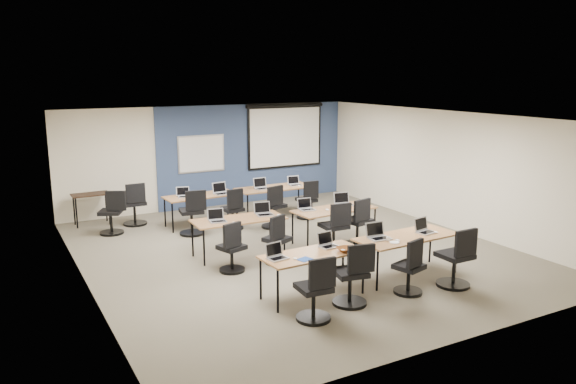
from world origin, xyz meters
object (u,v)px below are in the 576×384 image
training_table_front_left (313,256)px  utility_table (91,198)px  task_chair_0 (316,294)px  laptop_1 (328,243)px  laptop_9 (221,191)px  task_chair_11 (308,203)px  whiteboard (201,154)px  task_chair_6 (335,231)px  training_table_front_right (406,238)px  laptop_5 (264,212)px  spare_chair_b (112,216)px  laptop_3 (424,229)px  laptop_11 (295,183)px  laptop_10 (262,186)px  task_chair_5 (277,243)px  laptop_2 (378,235)px  task_chair_1 (353,279)px  task_chair_10 (274,210)px  training_table_back_right (274,189)px  task_chair_2 (410,271)px  task_chair_9 (233,212)px  training_table_back_left (201,197)px  laptop_4 (217,218)px  task_chair_8 (193,216)px  laptop_7 (344,202)px  laptop_8 (184,195)px  task_chair_3 (457,262)px  projector_screen (285,132)px  task_chair_7 (358,226)px  task_chair_4 (232,251)px  laptop_6 (306,207)px  spare_chair_a (135,208)px  laptop_0 (276,255)px  training_table_mid_right (334,211)px

training_table_front_left → utility_table: (-2.32, 6.27, -0.03)m
task_chair_0 → laptop_1: 1.34m
laptop_9 → task_chair_11: laptop_9 is taller
whiteboard → task_chair_6: bearing=-78.5°
training_table_front_left → training_table_front_right: 1.94m
laptop_5 → laptop_9: bearing=100.9°
laptop_9 → spare_chair_b: size_ratio=0.35×
laptop_3 → laptop_11: 4.86m
laptop_10 → task_chair_11: laptop_10 is taller
laptop_11 → task_chair_5: bearing=-114.1°
task_chair_0 → laptop_2: (1.85, 0.96, 0.39)m
whiteboard → task_chair_1: whiteboard is taller
task_chair_0 → task_chair_10: 5.05m
training_table_back_right → laptop_9: bearing=-176.2°
task_chair_2 → task_chair_9: 5.05m
training_table_back_left → task_chair_6: size_ratio=1.65×
task_chair_0 → laptop_4: bearing=97.2°
whiteboard → task_chair_8: 2.79m
laptop_7 → laptop_8: 3.70m
laptop_1 → task_chair_3: size_ratio=0.29×
projector_screen → task_chair_7: 5.09m
task_chair_4 → task_chair_6: (2.28, 0.09, 0.04)m
task_chair_7 → task_chair_9: task_chair_7 is taller
projector_screen → task_chair_7: projector_screen is taller
task_chair_6 → task_chair_10: task_chair_6 is taller
laptop_6 → spare_chair_a: bearing=137.0°
training_table_front_left → task_chair_6: 2.38m
laptop_11 → utility_table: laptop_11 is taller
task_chair_4 → laptop_7: laptop_7 is taller
projector_screen → task_chair_4: (-3.78, -4.96, -1.49)m
laptop_1 → task_chair_7: task_chair_7 is taller
task_chair_3 → task_chair_9: size_ratio=1.07×
task_chair_3 → utility_table: (-4.64, 7.07, 0.21)m
projector_screen → spare_chair_b: 5.54m
task_chair_5 → laptop_9: bearing=62.4°
whiteboard → task_chair_10: whiteboard is taller
training_table_front_right → task_chair_9: 4.50m
laptop_0 → spare_chair_a: bearing=89.2°
task_chair_2 → task_chair_5: 2.64m
task_chair_7 → task_chair_9: (-1.75, 2.45, -0.03)m
laptop_2 → task_chair_4: bearing=148.6°
laptop_9 → task_chair_1: bearing=-96.5°
laptop_1 → utility_table: laptop_1 is taller
laptop_5 → laptop_3: bearing=-41.1°
training_table_front_right → task_chair_0: 2.54m
training_table_mid_right → laptop_9: bearing=117.4°
laptop_0 → task_chair_3: (2.96, -0.86, -0.36)m
laptop_0 → task_chair_8: task_chair_8 is taller
training_table_front_right → task_chair_0: task_chair_0 is taller
task_chair_1 → task_chair_11: bearing=78.4°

